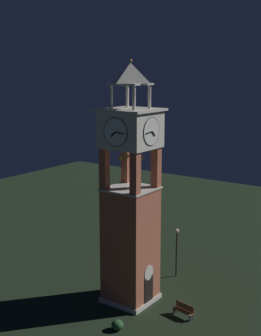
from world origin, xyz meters
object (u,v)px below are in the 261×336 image
object	(u,v)px
park_bench	(184,310)
lamp_post	(177,244)
clock_tower	(131,207)
trash_bin	(122,270)

from	to	relation	value
park_bench	lamp_post	bearing A→B (deg)	34.45
park_bench	lamp_post	xyz separation A→B (m)	(5.60, 3.84, 2.34)
clock_tower	trash_bin	xyz separation A→B (m)	(3.30, 3.22, -6.80)
clock_tower	lamp_post	world-z (taller)	clock_tower
lamp_post	park_bench	bearing A→B (deg)	-145.55
trash_bin	clock_tower	bearing A→B (deg)	-135.78
clock_tower	lamp_post	xyz separation A→B (m)	(5.66, -0.63, -4.38)
trash_bin	park_bench	bearing A→B (deg)	-112.87
clock_tower	park_bench	size ratio (longest dim) A/B	10.59
park_bench	lamp_post	size ratio (longest dim) A/B	0.40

